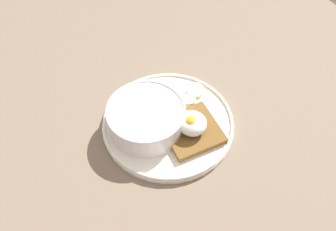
% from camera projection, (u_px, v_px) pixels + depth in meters
% --- Properties ---
extents(ground_plane, '(1.20, 1.20, 0.02)m').
position_uv_depth(ground_plane, '(168.00, 127.00, 0.66)').
color(ground_plane, '#756452').
rests_on(ground_plane, ground).
extents(plate, '(0.26, 0.26, 0.02)m').
position_uv_depth(plate, '(168.00, 122.00, 0.65)').
color(plate, white).
rests_on(plate, ground_plane).
extents(oatmeal_bowl, '(0.15, 0.15, 0.05)m').
position_uv_depth(oatmeal_bowl, '(146.00, 118.00, 0.62)').
color(oatmeal_bowl, white).
rests_on(oatmeal_bowl, plate).
extents(toast_slice, '(0.11, 0.11, 0.01)m').
position_uv_depth(toast_slice, '(191.00, 130.00, 0.62)').
color(toast_slice, brown).
rests_on(toast_slice, plate).
extents(poached_egg, '(0.06, 0.05, 0.04)m').
position_uv_depth(poached_egg, '(192.00, 123.00, 0.60)').
color(poached_egg, white).
rests_on(poached_egg, toast_slice).
extents(banana_slice_front, '(0.04, 0.04, 0.01)m').
position_uv_depth(banana_slice_front, '(176.00, 94.00, 0.68)').
color(banana_slice_front, '#F5EEBF').
rests_on(banana_slice_front, plate).
extents(banana_slice_left, '(0.04, 0.04, 0.01)m').
position_uv_depth(banana_slice_left, '(189.00, 101.00, 0.67)').
color(banana_slice_left, '#F6E9B1').
rests_on(banana_slice_left, plate).
extents(banana_slice_back, '(0.05, 0.05, 0.02)m').
position_uv_depth(banana_slice_back, '(196.00, 91.00, 0.69)').
color(banana_slice_back, beige).
rests_on(banana_slice_back, plate).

